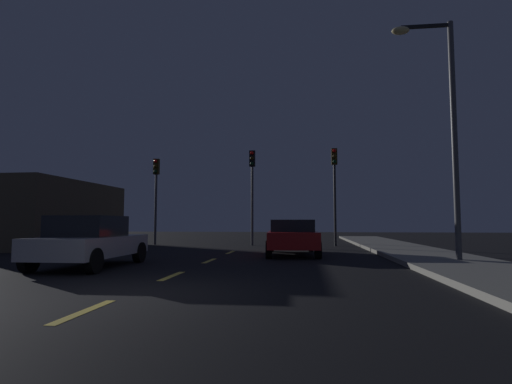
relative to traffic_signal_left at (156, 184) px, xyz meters
name	(u,v)px	position (x,y,z in m)	size (l,w,h in m)	color
ground_plane	(214,259)	(5.36, -8.39, -3.47)	(80.00, 80.00, 0.00)	black
sidewalk_curb_right	(440,259)	(12.86, -8.39, -3.40)	(3.00, 40.00, 0.15)	gray
lane_stripe_nearest	(84,311)	(5.36, -16.59, -3.47)	(0.16, 1.60, 0.01)	#EACC4C
lane_stripe_second	(172,276)	(5.36, -12.79, -3.47)	(0.16, 1.60, 0.01)	#EACC4C
lane_stripe_third	(210,261)	(5.36, -8.99, -3.47)	(0.16, 1.60, 0.01)	#EACC4C
lane_stripe_fourth	(230,252)	(5.36, -5.19, -3.47)	(0.16, 1.60, 0.01)	#EACC4C
traffic_signal_left	(156,184)	(0.00, 0.00, 0.00)	(0.32, 0.38, 4.96)	#4C4C51
traffic_signal_center	(252,179)	(5.61, 0.00, 0.23)	(0.32, 0.38, 5.32)	#4C4C51
traffic_signal_right	(335,178)	(10.17, 0.00, 0.25)	(0.32, 0.38, 5.34)	#2D2D30
car_stopped_ahead	(292,236)	(8.00, -6.15, -2.75)	(2.18, 4.66, 1.37)	#B21919
car_adjacent_lane	(90,241)	(2.41, -11.27, -2.73)	(1.99, 3.99, 1.46)	silver
street_lamp_right	(444,117)	(12.88, -9.19, 1.09)	(1.90, 0.36, 7.64)	#4C4C51
storefront_left	(48,214)	(-4.86, -2.55, -1.78)	(4.44, 8.23, 3.38)	brown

